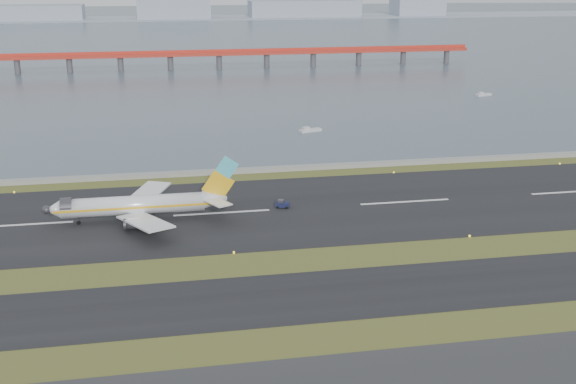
% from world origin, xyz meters
% --- Properties ---
extents(ground, '(1000.00, 1000.00, 0.00)m').
position_xyz_m(ground, '(0.00, 0.00, 0.00)').
color(ground, '#3B4A1A').
rests_on(ground, ground).
extents(taxiway_strip, '(1000.00, 18.00, 0.10)m').
position_xyz_m(taxiway_strip, '(0.00, -12.00, 0.05)').
color(taxiway_strip, black).
rests_on(taxiway_strip, ground).
extents(runway_strip, '(1000.00, 45.00, 0.10)m').
position_xyz_m(runway_strip, '(0.00, 30.00, 0.05)').
color(runway_strip, black).
rests_on(runway_strip, ground).
extents(seawall, '(1000.00, 2.50, 1.00)m').
position_xyz_m(seawall, '(0.00, 60.00, 0.50)').
color(seawall, gray).
rests_on(seawall, ground).
extents(bay_water, '(1400.00, 800.00, 1.30)m').
position_xyz_m(bay_water, '(0.00, 460.00, 0.00)').
color(bay_water, '#42515F').
rests_on(bay_water, ground).
extents(red_pier, '(260.00, 5.00, 10.20)m').
position_xyz_m(red_pier, '(20.00, 250.00, 7.28)').
color(red_pier, red).
rests_on(red_pier, ground).
extents(far_shoreline, '(1400.00, 80.00, 60.50)m').
position_xyz_m(far_shoreline, '(13.62, 620.00, 6.07)').
color(far_shoreline, '#9AA3B6').
rests_on(far_shoreline, ground).
extents(airliner, '(38.52, 32.89, 12.80)m').
position_xyz_m(airliner, '(-16.24, 28.15, 3.46)').
color(airliner, white).
rests_on(airliner, ground).
extents(pushback_tug, '(3.16, 2.32, 1.82)m').
position_xyz_m(pushback_tug, '(12.99, 31.08, 0.88)').
color(pushback_tug, '#141839').
rests_on(pushback_tug, ground).
extents(workboat_near, '(7.52, 4.32, 1.74)m').
position_xyz_m(workboat_near, '(34.26, 102.11, 0.55)').
color(workboat_near, silver).
rests_on(workboat_near, ground).
extents(workboat_far, '(7.18, 3.95, 1.66)m').
position_xyz_m(workboat_far, '(115.59, 152.99, 0.53)').
color(workboat_far, silver).
rests_on(workboat_far, ground).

